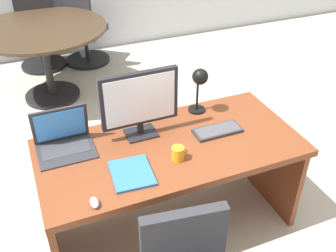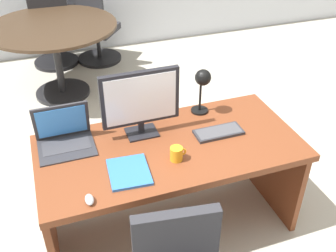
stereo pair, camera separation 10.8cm
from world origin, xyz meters
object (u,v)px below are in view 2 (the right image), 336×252
mouse (89,200)px  meeting_chair_near (53,37)px  coffee_mug (177,154)px  desk (168,164)px  monitor (140,100)px  meeting_chair_far (95,34)px  book (129,172)px  laptop (64,133)px  desk_lamp (202,83)px  keyboard (219,132)px  meeting_table (55,43)px

mouse → meeting_chair_near: bearing=88.5°
mouse → coffee_mug: (0.55, 0.18, 0.03)m
desk → monitor: monitor is taller
meeting_chair_near → meeting_chair_far: 0.52m
mouse → book: bearing=31.6°
desk → laptop: size_ratio=4.83×
monitor → meeting_chair_far: bearing=86.5°
meeting_chair_near → desk_lamp: bearing=-73.4°
laptop → meeting_chair_near: 2.78m
laptop → book: size_ratio=1.18×
keyboard → meeting_table: (-0.84, 2.20, -0.12)m
coffee_mug → monitor: bearing=110.2°
meeting_chair_near → meeting_chair_far: meeting_chair_near is taller
desk → monitor: 0.48m
keyboard → desk_lamp: bearing=92.2°
monitor → book: 0.47m
mouse → meeting_chair_far: 3.32m
meeting_table → meeting_chair_near: size_ratio=1.38×
desk → keyboard: (0.34, -0.03, 0.20)m
desk_lamp → meeting_chair_far: bearing=96.4°
book → monitor: bearing=63.2°
keyboard → coffee_mug: size_ratio=3.14×
desk → meeting_chair_near: bearing=99.2°
meeting_table → meeting_chair_near: (0.02, 0.77, -0.22)m
book → laptop: bearing=126.6°
laptop → meeting_chair_near: size_ratio=0.36×
keyboard → desk_lamp: 0.35m
desk_lamp → book: desk_lamp is taller
desk → keyboard: keyboard is taller
laptop → mouse: 0.57m
monitor → meeting_chair_far: size_ratio=0.53×
desk → laptop: (-0.62, 0.20, 0.27)m
keyboard → meeting_chair_far: meeting_chair_far is taller
meeting_table → keyboard: bearing=-69.2°
book → meeting_table: size_ratio=0.22×
coffee_mug → meeting_chair_near: meeting_chair_near is taller
book → meeting_chair_near: 3.18m
monitor → laptop: (-0.49, 0.06, -0.17)m
desk_lamp → meeting_table: (-0.83, 1.93, -0.35)m
meeting_table → meeting_chair_far: (0.53, 0.71, -0.23)m
desk → book: book is taller
desk_lamp → meeting_chair_far: (-0.30, 2.64, -0.58)m
book → meeting_chair_far: (0.34, 3.09, -0.35)m
desk → coffee_mug: size_ratio=16.37×
desk_lamp → coffee_mug: size_ratio=3.35×
keyboard → meeting_chair_far: (-0.31, 2.91, -0.35)m
desk_lamp → coffee_mug: (-0.34, -0.43, -0.20)m
desk → mouse: mouse is taller
monitor → desk_lamp: 0.47m
mouse → desk: bearing=33.4°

